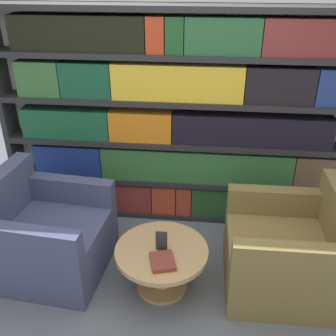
{
  "coord_description": "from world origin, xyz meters",
  "views": [
    {
      "loc": [
        0.29,
        -2.05,
        2.36
      ],
      "look_at": [
        0.0,
        0.73,
        0.85
      ],
      "focal_mm": 42.0,
      "sensor_mm": 36.0,
      "label": 1
    }
  ],
  "objects": [
    {
      "name": "armchair_left",
      "position": [
        -0.98,
        0.42,
        0.31
      ],
      "size": [
        0.96,
        0.92,
        0.86
      ],
      "rotation": [
        0.0,
        0.0,
        1.48
      ],
      "color": "#42476B",
      "rests_on": "ground_plane"
    },
    {
      "name": "table_sign",
      "position": [
        0.0,
        0.28,
        0.46
      ],
      "size": [
        0.09,
        0.06,
        0.17
      ],
      "color": "black",
      "rests_on": "coffee_table"
    },
    {
      "name": "ground_plane",
      "position": [
        0.0,
        0.0,
        0.0
      ],
      "size": [
        14.0,
        14.0,
        0.0
      ],
      "primitive_type": "plane",
      "color": "slate"
    },
    {
      "name": "armchair_right",
      "position": [
        0.98,
        0.42,
        0.31
      ],
      "size": [
        0.89,
        0.85,
        0.86
      ],
      "rotation": [
        0.0,
        0.0,
        -1.56
      ],
      "color": "olive",
      "rests_on": "ground_plane"
    },
    {
      "name": "bookshelf",
      "position": [
        -0.0,
        1.35,
        1.0
      ],
      "size": [
        3.24,
        0.3,
        2.02
      ],
      "color": "silver",
      "rests_on": "ground_plane"
    },
    {
      "name": "coffee_table",
      "position": [
        0.0,
        0.28,
        0.28
      ],
      "size": [
        0.72,
        0.72,
        0.39
      ],
      "color": "tan",
      "rests_on": "ground_plane"
    },
    {
      "name": "stray_book",
      "position": [
        0.03,
        0.12,
        0.41
      ],
      "size": [
        0.22,
        0.24,
        0.03
      ],
      "color": "brown",
      "rests_on": "coffee_table"
    }
  ]
}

